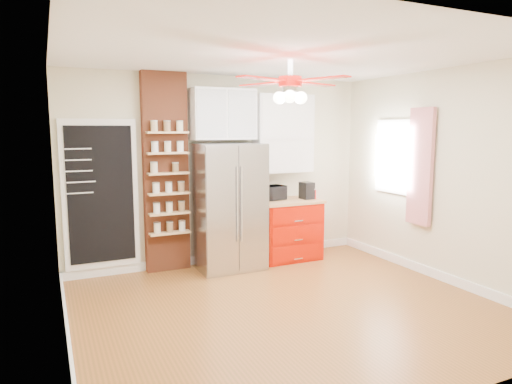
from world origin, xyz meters
name	(u,v)px	position (x,y,z in m)	size (l,w,h in m)	color
floor	(288,307)	(0.00, 0.00, 0.00)	(4.50, 4.50, 0.00)	brown
ceiling	(290,54)	(0.00, 0.00, 2.70)	(4.50, 4.50, 0.00)	white
wall_back	(222,170)	(0.00, 2.00, 1.35)	(4.50, 0.02, 2.70)	beige
wall_front	(435,220)	(0.00, -2.00, 1.35)	(4.50, 0.02, 2.70)	beige
wall_left	(58,200)	(-2.25, 0.00, 1.35)	(0.02, 4.00, 2.70)	beige
wall_right	(445,176)	(2.25, 0.00, 1.35)	(0.02, 4.00, 2.70)	beige
chalkboard	(101,195)	(-1.70, 1.96, 1.10)	(0.95, 0.05, 1.95)	white
brick_pillar	(166,173)	(-0.85, 1.92, 1.35)	(0.60, 0.16, 2.70)	brown
fridge	(229,207)	(-0.05, 1.63, 0.88)	(0.90, 0.70, 1.75)	#A3A3A7
upper_glass_cabinet	(223,114)	(-0.05, 1.82, 2.15)	(0.90, 0.35, 0.70)	white
red_cabinet	(288,229)	(0.92, 1.68, 0.45)	(0.94, 0.64, 0.90)	#BA1000
upper_shelf_unit	(283,134)	(0.92, 1.85, 1.88)	(0.90, 0.30, 1.15)	white
window	(395,157)	(2.23, 0.90, 1.55)	(0.04, 0.75, 1.05)	white
curtain	(420,167)	(2.18, 0.35, 1.45)	(0.06, 0.40, 1.55)	red
ceiling_fan	(290,82)	(0.00, 0.00, 2.42)	(1.40, 1.40, 0.44)	silver
toaster_oven	(272,193)	(0.69, 1.77, 1.01)	(0.38, 0.26, 0.21)	black
coffee_maker	(307,191)	(1.21, 1.64, 1.03)	(0.16, 0.21, 0.25)	black
canister_left	(313,194)	(1.29, 1.58, 0.97)	(0.10, 0.10, 0.14)	red
canister_right	(305,194)	(1.23, 1.72, 0.97)	(0.09, 0.09, 0.14)	red
pantry_jar_oats	(154,168)	(-1.04, 1.77, 1.44)	(0.09, 0.09, 0.13)	#C7B698
pantry_jar_beans	(175,168)	(-0.75, 1.78, 1.43)	(0.09, 0.09, 0.12)	olive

